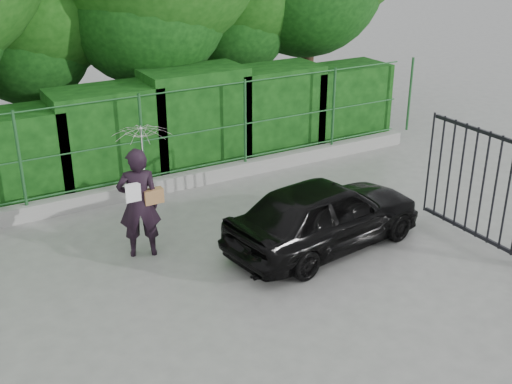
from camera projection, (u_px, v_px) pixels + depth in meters
ground at (233, 309)px, 9.18m from camera, size 80.00×80.00×0.00m
kerb at (126, 192)px, 12.71m from camera, size 14.00×0.25×0.30m
fence at (133, 140)px, 12.40m from camera, size 14.13×0.06×1.80m
hedge at (106, 138)px, 13.16m from camera, size 14.20×1.20×2.22m
gate at (507, 188)px, 10.24m from camera, size 0.22×2.33×2.36m
woman at (141, 174)px, 10.20m from camera, size 1.00×0.94×2.20m
car at (325, 214)px, 10.69m from camera, size 3.76×1.92×1.22m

